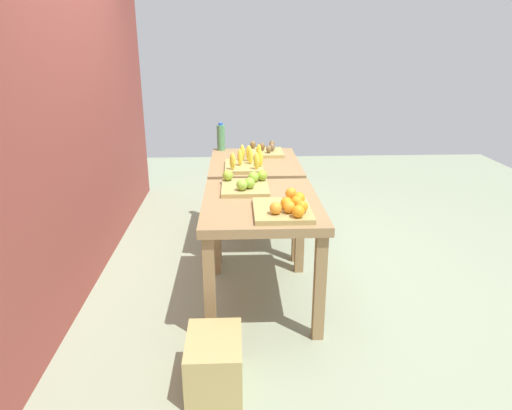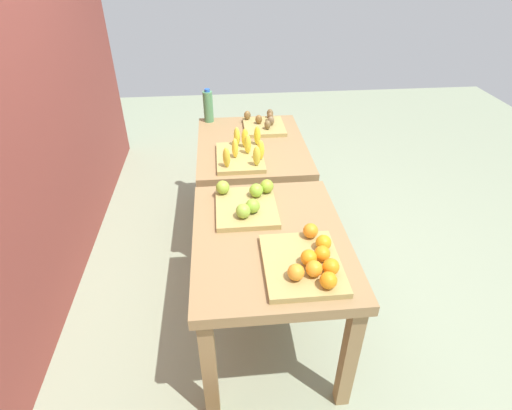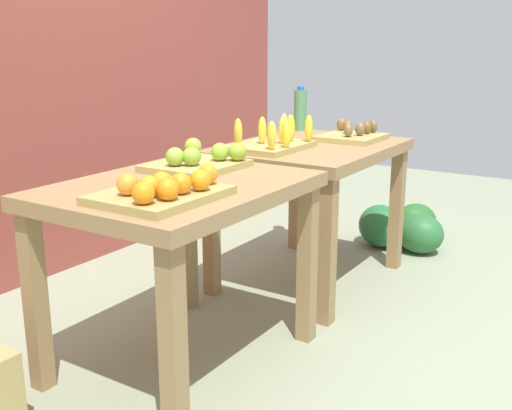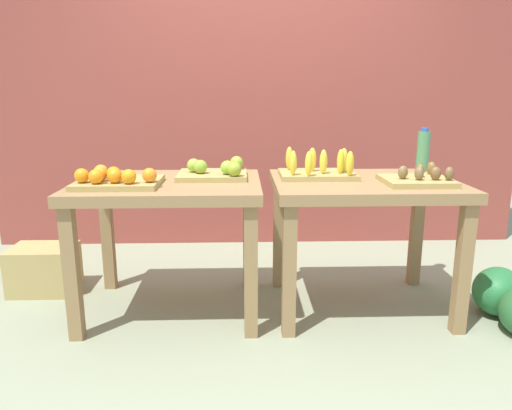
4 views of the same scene
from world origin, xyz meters
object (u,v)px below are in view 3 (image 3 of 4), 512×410
banana_crate (273,141)px  watermelon_pile (403,227)px  orange_bin (163,191)px  display_table_right (310,165)px  kiwi_bin (353,135)px  display_table_left (180,211)px  apple_bin (199,161)px  water_bottle (300,110)px

banana_crate → watermelon_pile: 1.36m
orange_bin → banana_crate: banana_crate is taller
display_table_right → kiwi_bin: (0.27, -0.12, 0.14)m
display_table_left → banana_crate: 0.89m
display_table_right → watermelon_pile: (0.87, -0.25, -0.53)m
display_table_right → apple_bin: 0.88m
kiwi_bin → watermelon_pile: 0.91m
orange_bin → watermelon_pile: size_ratio=0.68×
orange_bin → kiwi_bin: size_ratio=1.21×
apple_bin → banana_crate: 0.61m
kiwi_bin → water_bottle: (0.18, 0.44, 0.10)m
display_table_left → water_bottle: water_bottle is taller
display_table_left → kiwi_bin: kiwi_bin is taller
kiwi_bin → water_bottle: water_bottle is taller
display_table_right → apple_bin: apple_bin is taller
display_table_right → display_table_left: bearing=180.0°
display_table_right → watermelon_pile: size_ratio=1.58×
display_table_right → orange_bin: bearing=-174.0°
watermelon_pile → water_bottle: bearing=126.6°
water_bottle → orange_bin: bearing=-165.9°
banana_crate → kiwi_bin: banana_crate is taller
display_table_left → banana_crate: size_ratio=2.36×
orange_bin → display_table_left: bearing=29.5°
display_table_left → orange_bin: bearing=-150.5°
water_bottle → watermelon_pile: size_ratio=0.41×
apple_bin → kiwi_bin: size_ratio=1.09×
display_table_right → banana_crate: (-0.25, 0.09, 0.16)m
apple_bin → watermelon_pile: size_ratio=0.61×
orange_bin → kiwi_bin: orange_bin is taller
display_table_right → banana_crate: size_ratio=2.36×
kiwi_bin → water_bottle: 0.49m
display_table_left → orange_bin: (-0.26, -0.15, 0.15)m
banana_crate → kiwi_bin: (0.52, -0.21, -0.02)m
apple_bin → kiwi_bin: apple_bin is taller
display_table_right → apple_bin: size_ratio=2.60×
display_table_right → orange_bin: 1.39m
water_bottle → display_table_right: bearing=-145.1°
display_table_right → orange_bin: size_ratio=2.34×
watermelon_pile → apple_bin: bearing=168.6°
kiwi_bin → display_table_right: bearing=155.0°
kiwi_bin → banana_crate: bearing=157.9°
watermelon_pile → display_table_left: bearing=172.9°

